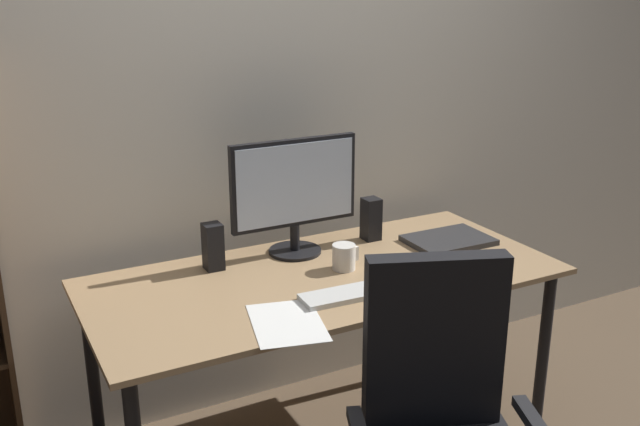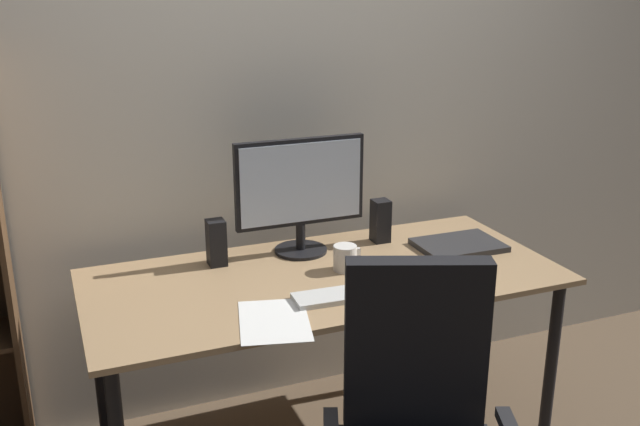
% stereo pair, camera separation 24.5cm
% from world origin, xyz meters
% --- Properties ---
extents(back_wall, '(6.40, 0.10, 2.60)m').
position_xyz_m(back_wall, '(0.00, 0.55, 1.30)').
color(back_wall, silver).
rests_on(back_wall, ground).
extents(desk, '(1.66, 0.76, 0.74)m').
position_xyz_m(desk, '(0.00, 0.00, 0.66)').
color(desk, tan).
rests_on(desk, ground).
extents(monitor, '(0.50, 0.20, 0.44)m').
position_xyz_m(monitor, '(0.00, 0.24, 0.99)').
color(monitor, black).
rests_on(monitor, desk).
extents(keyboard, '(0.30, 0.12, 0.02)m').
position_xyz_m(keyboard, '(-0.04, -0.20, 0.75)').
color(keyboard, silver).
rests_on(keyboard, desk).
extents(mouse, '(0.08, 0.11, 0.03)m').
position_xyz_m(mouse, '(0.18, -0.19, 0.76)').
color(mouse, black).
rests_on(mouse, desk).
extents(coffee_mug, '(0.10, 0.08, 0.09)m').
position_xyz_m(coffee_mug, '(0.08, 0.01, 0.79)').
color(coffee_mug, white).
rests_on(coffee_mug, desk).
extents(laptop, '(0.32, 0.23, 0.02)m').
position_xyz_m(laptop, '(0.58, 0.05, 0.75)').
color(laptop, '#2D2D30').
rests_on(laptop, desk).
extents(speaker_left, '(0.06, 0.07, 0.17)m').
position_xyz_m(speaker_left, '(-0.33, 0.23, 0.82)').
color(speaker_left, black).
rests_on(speaker_left, desk).
extents(speaker_right, '(0.06, 0.07, 0.17)m').
position_xyz_m(speaker_right, '(0.33, 0.23, 0.82)').
color(speaker_right, black).
rests_on(speaker_right, desk).
extents(paper_sheet, '(0.28, 0.34, 0.00)m').
position_xyz_m(paper_sheet, '(-0.28, -0.28, 0.74)').
color(paper_sheet, white).
rests_on(paper_sheet, desk).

